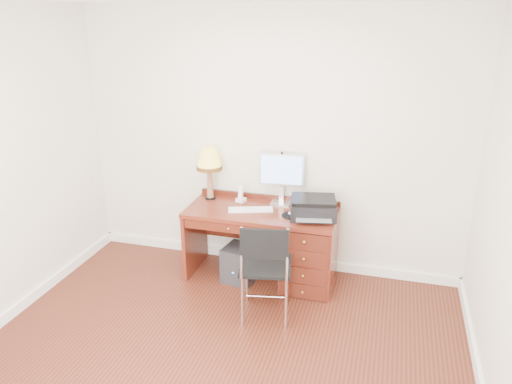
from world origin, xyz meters
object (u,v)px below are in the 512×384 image
(printer, at_px, (313,208))
(monitor, at_px, (282,173))
(leg_lamp, at_px, (209,162))
(equipment_box, at_px, (240,264))
(phone, at_px, (241,197))
(chair, at_px, (264,262))
(desk, at_px, (292,244))

(printer, bearing_deg, monitor, 132.97)
(printer, xyz_separation_m, leg_lamp, (-1.13, 0.19, 0.31))
(printer, bearing_deg, equipment_box, 176.07)
(phone, distance_m, chair, 1.05)
(printer, bearing_deg, leg_lamp, 158.76)
(leg_lamp, bearing_deg, printer, -9.63)
(phone, xyz_separation_m, equipment_box, (0.08, -0.29, -0.62))
(desk, bearing_deg, equipment_box, -166.39)
(printer, height_order, chair, chair)
(leg_lamp, distance_m, phone, 0.49)
(desk, distance_m, leg_lamp, 1.20)
(monitor, xyz_separation_m, phone, (-0.41, -0.08, -0.28))
(leg_lamp, bearing_deg, phone, 0.22)
(phone, bearing_deg, leg_lamp, -160.62)
(printer, xyz_separation_m, equipment_box, (-0.71, -0.10, -0.66))
(desk, xyz_separation_m, chair, (-0.10, -0.74, 0.17))
(printer, distance_m, chair, 0.81)
(monitor, distance_m, equipment_box, 1.03)
(monitor, distance_m, leg_lamp, 0.76)
(desk, distance_m, printer, 0.48)
(phone, height_order, chair, chair)
(printer, height_order, leg_lamp, leg_lamp)
(monitor, xyz_separation_m, leg_lamp, (-0.75, -0.08, 0.07))
(monitor, relative_size, leg_lamp, 0.96)
(phone, relative_size, chair, 0.19)
(leg_lamp, bearing_deg, equipment_box, -34.68)
(phone, height_order, equipment_box, phone)
(printer, relative_size, equipment_box, 1.35)
(monitor, xyz_separation_m, equipment_box, (-0.34, -0.36, -0.90))
(chair, bearing_deg, phone, 107.39)
(phone, bearing_deg, desk, 3.55)
(chair, relative_size, equipment_box, 2.60)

